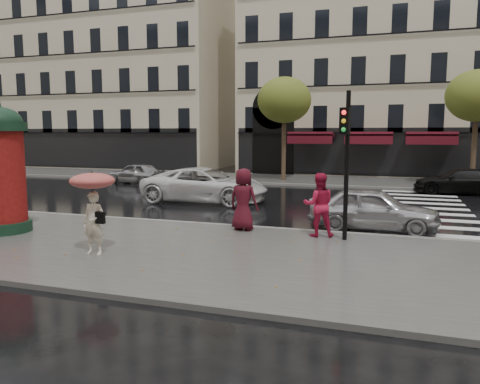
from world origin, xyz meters
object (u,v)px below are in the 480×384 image
(car_white, at_px, (205,185))
(car_black, at_px, (460,181))
(morris_column, at_px, (1,165))
(car_far_silver, at_px, (136,173))
(car_silver, at_px, (373,209))
(woman_umbrella, at_px, (93,199))
(man_burgundy, at_px, (243,199))
(traffic_light, at_px, (346,151))
(woman_red, at_px, (319,205))

(car_white, bearing_deg, car_black, -59.69)
(morris_column, height_order, car_far_silver, morris_column)
(car_silver, distance_m, car_black, 11.43)
(woman_umbrella, bearing_deg, car_white, 96.22)
(man_burgundy, height_order, traffic_light, traffic_light)
(woman_red, relative_size, car_far_silver, 0.50)
(man_burgundy, bearing_deg, car_white, -47.42)
(car_silver, relative_size, car_black, 0.91)
(traffic_light, xyz_separation_m, car_far_silver, (-14.05, 12.23, -2.02))
(man_burgundy, bearing_deg, car_silver, -144.72)
(car_white, relative_size, car_black, 1.26)
(morris_column, distance_m, car_white, 9.04)
(car_black, bearing_deg, car_far_silver, -87.90)
(morris_column, height_order, car_silver, morris_column)
(car_black, bearing_deg, traffic_light, -19.55)
(woman_umbrella, xyz_separation_m, man_burgundy, (2.64, 3.97, -0.43))
(car_far_silver, bearing_deg, morris_column, 22.77)
(woman_umbrella, xyz_separation_m, woman_red, (5.02, 3.82, -0.46))
(woman_red, relative_size, car_black, 0.42)
(woman_umbrella, xyz_separation_m, car_white, (-1.06, 9.75, -0.73))
(man_burgundy, height_order, car_black, man_burgundy)
(woman_umbrella, distance_m, car_silver, 8.74)
(woman_red, xyz_separation_m, traffic_light, (0.77, -0.30, 1.60))
(car_white, bearing_deg, man_burgundy, -147.97)
(car_white, xyz_separation_m, car_black, (11.37, 6.83, -0.14))
(car_far_silver, bearing_deg, woman_umbrella, 34.92)
(woman_red, relative_size, car_white, 0.33)
(woman_red, bearing_deg, car_black, -128.67)
(woman_red, height_order, car_white, woman_red)
(man_burgundy, bearing_deg, traffic_light, -178.21)
(woman_red, bearing_deg, man_burgundy, -19.73)
(man_burgundy, distance_m, car_far_silver, 16.06)
(traffic_light, distance_m, car_silver, 3.08)
(car_black, bearing_deg, woman_red, -22.97)
(car_white, bearing_deg, car_silver, -118.27)
(woman_red, bearing_deg, woman_umbrella, 21.18)
(woman_red, xyz_separation_m, car_silver, (1.47, 1.97, -0.36))
(car_white, bearing_deg, woman_umbrella, -174.44)
(traffic_light, bearing_deg, woman_umbrella, -148.64)
(woman_umbrella, distance_m, car_white, 9.83)
(car_white, bearing_deg, morris_column, 158.21)
(man_burgundy, distance_m, morris_column, 7.46)
(morris_column, relative_size, car_silver, 1.05)
(woman_red, height_order, car_black, woman_red)
(car_black, xyz_separation_m, car_far_silver, (-18.57, -0.82, -0.01))
(man_burgundy, relative_size, car_black, 0.43)
(morris_column, bearing_deg, car_silver, 22.15)
(man_burgundy, relative_size, car_silver, 0.47)
(morris_column, bearing_deg, woman_umbrella, -18.32)
(man_burgundy, bearing_deg, woman_red, -173.72)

